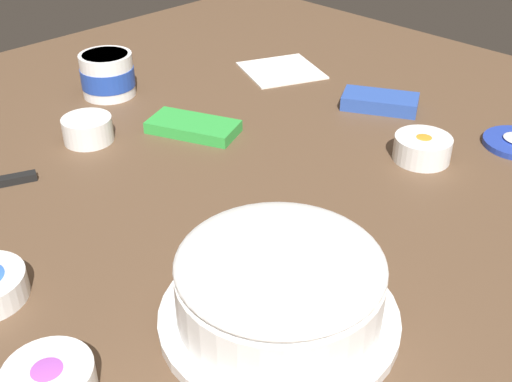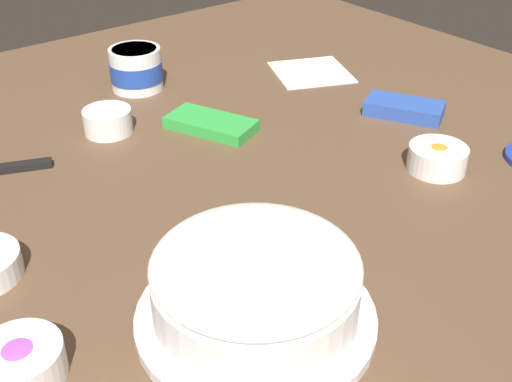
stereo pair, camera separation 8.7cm
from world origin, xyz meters
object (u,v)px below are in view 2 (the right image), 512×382
sprinkle_bowl_orange (437,157)px  candy_box_upper (211,124)px  sprinkle_bowl_pink (108,121)px  paper_napkin (311,71)px  frosted_cake (256,289)px  sprinkle_bowl_rainbow (20,361)px  frosting_tub (136,68)px  candy_box_lower (404,108)px

sprinkle_bowl_orange → candy_box_upper: sprinkle_bowl_orange is taller
sprinkle_bowl_pink → paper_napkin: bearing=-91.9°
frosted_cake → sprinkle_bowl_pink: frosted_cake is taller
frosted_cake → sprinkle_bowl_orange: 0.44m
sprinkle_bowl_rainbow → frosting_tub: bearing=-38.2°
sprinkle_bowl_orange → paper_napkin: bearing=-15.7°
sprinkle_bowl_rainbow → candy_box_upper: bearing=-54.0°
frosting_tub → candy_box_lower: (-0.41, -0.32, -0.03)m
candy_box_upper → paper_napkin: bearing=-98.0°
sprinkle_bowl_orange → sprinkle_bowl_rainbow: size_ratio=1.03×
candy_box_lower → paper_napkin: size_ratio=0.91×
frosting_tub → candy_box_lower: 0.52m
sprinkle_bowl_rainbow → candy_box_lower: (0.17, -0.77, -0.01)m
sprinkle_bowl_rainbow → sprinkle_bowl_orange: bearing=-89.4°
frosted_cake → candy_box_lower: (0.25, -0.54, -0.03)m
candy_box_lower → candy_box_upper: size_ratio=0.89×
sprinkle_bowl_rainbow → paper_napkin: size_ratio=0.59×
sprinkle_bowl_pink → sprinkle_bowl_rainbow: bearing=143.9°
frosted_cake → frosting_tub: 0.70m
sprinkle_bowl_pink → candy_box_upper: 0.18m
candy_box_upper → candy_box_lower: bearing=-141.9°
sprinkle_bowl_orange → sprinkle_bowl_pink: 0.55m
sprinkle_bowl_pink → candy_box_lower: sprinkle_bowl_pink is taller
candy_box_upper → paper_napkin: size_ratio=1.02×
sprinkle_bowl_orange → candy_box_lower: sprinkle_bowl_orange is taller
candy_box_lower → candy_box_upper: bearing=32.7°
sprinkle_bowl_orange → candy_box_upper: 0.39m
candy_box_lower → candy_box_upper: (0.17, 0.31, -0.00)m
frosting_tub → sprinkle_bowl_pink: size_ratio=1.23×
sprinkle_bowl_orange → candy_box_upper: bearing=30.7°
frosting_tub → paper_napkin: frosting_tub is taller
frosting_tub → sprinkle_bowl_rainbow: (-0.58, 0.45, -0.02)m
candy_box_lower → candy_box_upper: candy_box_lower is taller
sprinkle_bowl_pink → candy_box_lower: size_ratio=0.61×
frosting_tub → candy_box_upper: frosting_tub is taller
frosting_tub → candy_box_upper: size_ratio=0.66×
frosting_tub → candy_box_upper: 0.24m
sprinkle_bowl_orange → sprinkle_bowl_rainbow: sprinkle_bowl_orange is taller
sprinkle_bowl_pink → candy_box_upper: size_ratio=0.54×
paper_napkin → candy_box_upper: bearing=105.2°
sprinkle_bowl_orange → sprinkle_bowl_pink: sprinkle_bowl_pink is taller
frosted_cake → sprinkle_bowl_rainbow: frosted_cake is taller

